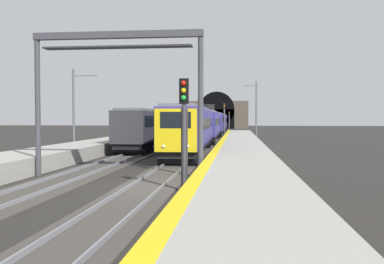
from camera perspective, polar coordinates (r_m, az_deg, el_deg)
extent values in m
plane|color=#282623|center=(18.63, -6.06, -7.62)|extent=(320.00, 320.00, 0.00)
cube|color=#9E9B93|center=(18.13, 6.98, -6.29)|extent=(112.00, 3.82, 1.00)
cube|color=yellow|center=(18.12, 1.71, -4.68)|extent=(112.00, 0.50, 0.01)
cube|color=#423D38|center=(18.62, -6.06, -7.52)|extent=(160.00, 2.63, 0.06)
cube|color=gray|center=(18.77, -8.22, -7.13)|extent=(160.00, 0.07, 0.15)
cube|color=gray|center=(18.47, -3.87, -7.27)|extent=(160.00, 0.07, 0.15)
cube|color=#423D38|center=(20.08, -18.97, -6.93)|extent=(160.00, 3.06, 0.06)
cube|color=gray|center=(20.38, -20.81, -6.52)|extent=(160.00, 0.07, 0.15)
cube|color=gray|center=(19.77, -17.08, -6.74)|extent=(160.00, 0.07, 0.15)
cube|color=navy|center=(35.41, -0.13, 0.79)|extent=(19.53, 3.00, 2.82)
cube|color=black|center=(35.41, -0.13, 1.20)|extent=(18.75, 3.02, 0.84)
cube|color=slate|center=(35.42, -0.13, 3.23)|extent=(18.94, 2.58, 0.20)
cube|color=black|center=(35.48, -0.13, -1.79)|extent=(19.14, 2.66, 0.52)
cylinder|color=black|center=(26.85, -1.95, -3.68)|extent=(0.98, 2.53, 0.94)
cylinder|color=black|center=(28.63, -1.48, -3.33)|extent=(0.98, 2.53, 0.94)
cylinder|color=black|center=(42.39, 0.79, -1.64)|extent=(0.98, 2.53, 0.94)
cylinder|color=black|center=(44.18, 0.98, -1.50)|extent=(0.98, 2.53, 0.94)
cube|color=yellow|center=(25.69, -2.26, 0.22)|extent=(0.16, 2.63, 2.67)
cube|color=black|center=(25.63, -2.27, 1.64)|extent=(0.07, 1.92, 1.01)
sphere|color=#F2EACC|center=(25.59, -0.60, -1.99)|extent=(0.20, 0.20, 0.20)
sphere|color=#F2EACC|center=(25.79, -3.93, -1.97)|extent=(0.20, 0.20, 0.20)
cube|color=navy|center=(55.51, 2.18, 1.18)|extent=(19.53, 3.00, 2.82)
cube|color=black|center=(55.51, 2.18, 1.43)|extent=(18.75, 3.02, 0.81)
cube|color=slate|center=(55.52, 2.18, 2.73)|extent=(18.94, 2.58, 0.20)
cube|color=black|center=(55.56, 2.18, -0.47)|extent=(19.14, 2.66, 0.52)
cylinder|color=black|center=(46.97, 1.57, -1.30)|extent=(0.98, 2.53, 0.94)
cylinder|color=black|center=(48.76, 1.72, -1.19)|extent=(0.98, 2.53, 0.94)
cylinder|color=black|center=(62.39, 2.54, -0.52)|extent=(0.98, 2.53, 0.94)
cylinder|color=black|center=(64.18, 2.62, -0.46)|extent=(0.98, 2.53, 0.94)
cube|color=navy|center=(75.66, 3.26, 1.36)|extent=(19.53, 3.00, 2.82)
cube|color=black|center=(75.66, 3.26, 1.74)|extent=(18.75, 3.02, 0.81)
cube|color=slate|center=(75.66, 3.26, 2.50)|extent=(18.94, 2.58, 0.20)
cube|color=black|center=(75.69, 3.26, 0.15)|extent=(19.14, 2.66, 0.52)
cylinder|color=black|center=(67.29, 2.98, -0.35)|extent=(0.98, 2.53, 0.94)
cylinder|color=black|center=(69.08, 3.05, -0.29)|extent=(0.98, 2.53, 0.94)
cylinder|color=black|center=(82.32, 3.44, 0.05)|extent=(0.98, 2.53, 0.94)
cylinder|color=black|center=(84.12, 3.48, 0.09)|extent=(0.98, 2.53, 0.94)
cube|color=navy|center=(95.82, 3.89, 1.46)|extent=(19.53, 3.00, 2.82)
cube|color=black|center=(95.82, 3.89, 1.61)|extent=(18.75, 3.02, 0.91)
cube|color=slate|center=(95.83, 3.89, 2.36)|extent=(18.94, 2.58, 0.20)
cube|color=black|center=(95.85, 3.89, 0.51)|extent=(19.14, 2.66, 0.52)
cylinder|color=black|center=(87.39, 3.73, 0.16)|extent=(0.98, 2.53, 0.94)
cylinder|color=black|center=(89.19, 3.77, 0.19)|extent=(0.98, 2.53, 0.94)
cylinder|color=black|center=(102.52, 3.99, 0.41)|extent=(0.98, 2.53, 0.94)
cylinder|color=black|center=(104.32, 4.01, 0.43)|extent=(0.98, 2.53, 0.94)
cube|color=black|center=(55.53, 2.18, 3.30)|extent=(1.32, 1.66, 0.90)
cube|color=#333338|center=(42.70, -5.22, 0.92)|extent=(19.56, 3.30, 2.68)
cube|color=black|center=(42.69, -5.22, 1.53)|extent=(18.78, 3.31, 0.94)
cube|color=slate|center=(42.70, -5.23, 2.85)|extent=(18.96, 2.87, 0.20)
cube|color=black|center=(42.75, -5.22, -1.14)|extent=(19.16, 2.96, 0.54)
cylinder|color=black|center=(51.01, -3.09, -1.04)|extent=(1.04, 2.59, 0.98)
cylinder|color=black|center=(49.25, -3.48, -1.14)|extent=(1.04, 2.59, 0.98)
cylinder|color=black|center=(36.35, -7.56, -2.22)|extent=(1.04, 2.59, 0.98)
cylinder|color=black|center=(34.62, -8.35, -2.42)|extent=(1.04, 2.59, 0.98)
cube|color=yellow|center=(52.28, -2.82, 0.93)|extent=(0.19, 2.68, 2.38)
cube|color=black|center=(52.32, -2.81, 1.68)|extent=(0.09, 1.95, 0.96)
sphere|color=#F2EACC|center=(52.51, -3.63, 0.02)|extent=(0.20, 0.20, 0.20)
sphere|color=#F2EACC|center=(52.23, -1.98, 0.01)|extent=(0.20, 0.20, 0.20)
cube|color=#333338|center=(62.47, -1.57, 1.22)|extent=(19.56, 3.30, 2.68)
cube|color=black|center=(62.46, -1.57, 1.46)|extent=(18.78, 3.31, 0.76)
cube|color=slate|center=(62.47, -1.57, 2.54)|extent=(18.96, 2.87, 0.20)
cube|color=black|center=(62.50, -1.57, -0.19)|extent=(19.16, 2.96, 0.54)
cylinder|color=black|center=(70.97, -0.45, -0.22)|extent=(1.04, 2.59, 0.98)
cylinder|color=black|center=(69.19, -0.66, -0.27)|extent=(1.04, 2.59, 0.98)
cylinder|color=black|center=(55.86, -2.69, -0.78)|extent=(1.04, 2.59, 0.98)
cylinder|color=black|center=(54.10, -3.03, -0.87)|extent=(1.04, 2.59, 0.98)
cube|color=#333338|center=(82.37, 0.32, 1.38)|extent=(19.56, 3.30, 2.68)
cube|color=black|center=(82.36, 0.32, 1.70)|extent=(18.78, 3.31, 0.94)
cube|color=slate|center=(82.37, 0.32, 2.38)|extent=(18.96, 2.87, 0.20)
cube|color=black|center=(82.39, 0.32, 0.31)|extent=(19.16, 2.96, 0.54)
cylinder|color=black|center=(91.10, 1.03, 0.24)|extent=(1.04, 2.59, 0.98)
cylinder|color=black|center=(89.32, 0.90, 0.21)|extent=(1.04, 2.59, 0.98)
cylinder|color=black|center=(75.50, -0.36, -0.09)|extent=(1.04, 2.59, 0.98)
cylinder|color=black|center=(73.72, -0.56, -0.14)|extent=(1.04, 2.59, 0.98)
cube|color=black|center=(62.48, -1.57, 3.04)|extent=(1.34, 1.71, 0.90)
cylinder|color=#38383D|center=(17.30, -1.10, -2.23)|extent=(0.16, 0.16, 3.66)
cube|color=black|center=(17.29, -1.11, 5.57)|extent=(0.20, 0.38, 1.05)
cube|color=#38383D|center=(17.44, -1.04, -2.20)|extent=(0.04, 0.28, 3.29)
sphere|color=red|center=(17.19, -1.16, 6.68)|extent=(0.20, 0.20, 0.20)
sphere|color=yellow|center=(17.17, -1.16, 5.68)|extent=(0.20, 0.20, 0.20)
sphere|color=green|center=(17.15, -1.16, 4.68)|extent=(0.20, 0.20, 0.20)
cylinder|color=#4C4C54|center=(68.93, 4.40, 1.32)|extent=(0.16, 0.16, 4.84)
cube|color=black|center=(68.96, 4.41, 3.64)|extent=(0.20, 0.38, 0.75)
cube|color=#4C4C54|center=(69.07, 4.40, 1.32)|extent=(0.04, 0.28, 4.35)
sphere|color=red|center=(68.84, 4.40, 3.79)|extent=(0.20, 0.20, 0.20)
sphere|color=yellow|center=(68.83, 4.40, 3.54)|extent=(0.20, 0.20, 0.20)
cylinder|color=#4C4C54|center=(110.74, 5.09, 1.35)|extent=(0.16, 0.16, 4.17)
cube|color=black|center=(110.75, 5.10, 2.62)|extent=(0.20, 0.38, 0.75)
cube|color=#4C4C54|center=(110.88, 5.09, 1.35)|extent=(0.04, 0.28, 3.75)
sphere|color=red|center=(110.62, 5.10, 2.71)|extent=(0.20, 0.20, 0.20)
sphere|color=yellow|center=(110.61, 5.10, 2.56)|extent=(0.20, 0.20, 0.20)
cylinder|color=#3F3F47|center=(23.63, -20.27, 3.04)|extent=(0.28, 0.28, 7.19)
cylinder|color=#3F3F47|center=(21.23, 1.19, 3.30)|extent=(0.28, 0.28, 7.19)
cube|color=#3F3F47|center=(22.45, -10.18, 12.88)|extent=(0.36, 8.94, 0.35)
cube|color=#2D2D33|center=(22.34, -10.17, 11.31)|extent=(0.70, 7.80, 0.08)
cube|color=#51473D|center=(125.53, 3.40, 2.35)|extent=(2.31, 18.71, 8.28)
cube|color=black|center=(124.33, 3.37, 1.78)|extent=(0.12, 10.48, 5.80)
cylinder|color=black|center=(124.36, 3.38, 3.12)|extent=(0.12, 10.48, 10.48)
cylinder|color=#595B60|center=(39.86, -15.82, 2.83)|extent=(0.22, 0.22, 7.57)
cylinder|color=#595B60|center=(39.64, -14.34, 7.46)|extent=(0.08, 2.26, 0.08)
cylinder|color=#595B60|center=(58.43, 8.75, 2.85)|extent=(0.22, 0.22, 8.20)
cylinder|color=#595B60|center=(58.57, 7.88, 6.28)|extent=(0.08, 1.80, 0.08)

